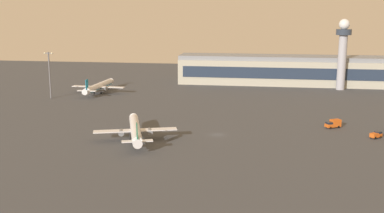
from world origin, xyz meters
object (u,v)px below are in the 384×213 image
(airplane_far_stand, at_px, (99,86))
(apron_light_west, at_px, (50,72))
(catering_truck, at_px, (333,124))
(control_tower, at_px, (343,49))
(airplane_near_gate, at_px, (135,130))
(maintenance_van, at_px, (376,135))

(airplane_far_stand, relative_size, apron_light_west, 1.59)
(catering_truck, bearing_deg, control_tower, -39.06)
(airplane_near_gate, bearing_deg, catering_truck, 3.56)
(airplane_far_stand, bearing_deg, airplane_near_gate, -60.54)
(maintenance_van, distance_m, catering_truck, 17.16)
(airplane_near_gate, distance_m, airplane_far_stand, 92.19)
(airplane_far_stand, height_order, catering_truck, airplane_far_stand)
(airplane_near_gate, relative_size, airplane_far_stand, 0.96)
(airplane_near_gate, height_order, maintenance_van, airplane_near_gate)
(airplane_far_stand, xyz_separation_m, apron_light_west, (-17.90, -17.29, 9.54))
(control_tower, xyz_separation_m, catering_truck, (-15.33, -85.88, -20.09))
(airplane_near_gate, bearing_deg, apron_light_west, 115.26)
(airplane_far_stand, bearing_deg, apron_light_west, -134.00)
(airplane_far_stand, distance_m, apron_light_west, 26.65)
(catering_truck, distance_m, apron_light_west, 133.43)
(maintenance_van, bearing_deg, control_tower, 138.50)
(apron_light_west, bearing_deg, airplane_near_gate, -46.87)
(airplane_near_gate, bearing_deg, airplane_far_stand, 99.60)
(airplane_near_gate, distance_m, apron_light_west, 88.91)
(airplane_near_gate, height_order, apron_light_west, apron_light_west)
(control_tower, bearing_deg, airplane_near_gate, -126.25)
(control_tower, xyz_separation_m, apron_light_west, (-142.65, -47.64, -8.66))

